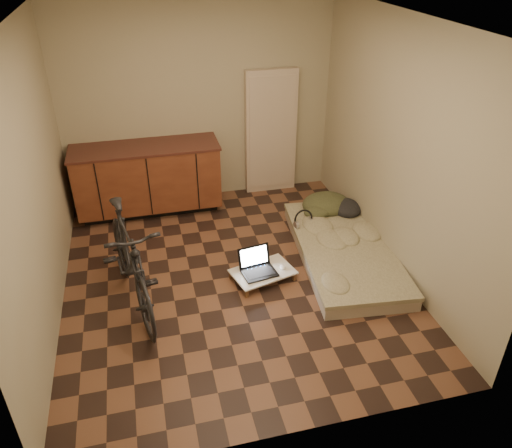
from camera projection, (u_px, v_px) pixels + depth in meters
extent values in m
cube|color=brown|center=(233.00, 277.00, 5.38)|extent=(3.50, 4.00, 0.00)
cube|color=silver|center=(225.00, 20.00, 4.05)|extent=(3.50, 4.00, 0.00)
cube|color=tan|center=(199.00, 104.00, 6.38)|extent=(3.50, 0.00, 2.60)
cube|color=tan|center=(294.00, 298.00, 3.05)|extent=(3.50, 0.00, 2.60)
cube|color=tan|center=(33.00, 187.00, 4.35)|extent=(0.00, 4.00, 2.60)
cube|color=tan|center=(398.00, 149.00, 5.08)|extent=(0.00, 4.00, 2.60)
cube|color=black|center=(151.00, 206.00, 6.65)|extent=(1.70, 0.48, 0.10)
cube|color=#5A2919|center=(148.00, 177.00, 6.39)|extent=(1.80, 0.60, 0.78)
cube|color=#4A231B|center=(144.00, 147.00, 6.18)|extent=(1.84, 0.62, 0.03)
cube|color=beige|center=(271.00, 132.00, 6.76)|extent=(0.70, 0.10, 1.70)
imported|color=black|center=(129.00, 256.00, 4.74)|extent=(0.83, 1.81, 1.13)
cube|color=#B3A58F|center=(343.00, 252.00, 5.67)|extent=(1.18, 2.13, 0.13)
cube|color=#B8B18D|center=(344.00, 246.00, 5.63)|extent=(1.20, 2.15, 0.05)
cube|color=brown|center=(247.00, 293.00, 5.07)|extent=(0.04, 0.04, 0.09)
cube|color=brown|center=(231.00, 275.00, 5.34)|extent=(0.04, 0.04, 0.09)
cube|color=brown|center=(294.00, 277.00, 5.31)|extent=(0.04, 0.04, 0.09)
cube|color=brown|center=(277.00, 260.00, 5.58)|extent=(0.04, 0.04, 0.09)
cube|color=silver|center=(263.00, 272.00, 5.30)|extent=(0.73, 0.57, 0.02)
cube|color=black|center=(260.00, 273.00, 5.25)|extent=(0.39, 0.30, 0.02)
cube|color=black|center=(254.00, 256.00, 5.31)|extent=(0.36, 0.12, 0.23)
cube|color=white|center=(254.00, 256.00, 5.31)|extent=(0.30, 0.10, 0.18)
ellipsoid|color=white|center=(283.00, 267.00, 5.33)|extent=(0.06, 0.10, 0.03)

